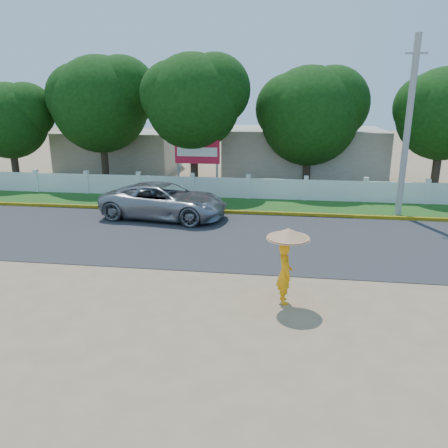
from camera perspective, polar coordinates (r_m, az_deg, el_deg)
name	(u,v)px	position (r m, az deg, el deg)	size (l,w,h in m)	color
ground	(214,287)	(12.75, -1.26, -8.17)	(120.00, 120.00, 0.00)	#9E8460
road	(233,238)	(16.90, 1.18, -1.80)	(60.00, 7.00, 0.02)	#38383A
grass_verge	(245,205)	(21.91, 2.82, 2.51)	(60.00, 3.50, 0.03)	#2D601E
curb	(242,212)	(20.26, 2.38, 1.53)	(40.00, 0.18, 0.16)	yellow
fence	(248,189)	(23.20, 3.17, 4.65)	(40.00, 0.10, 1.10)	silver
building_near	(302,153)	(29.68, 10.21, 9.09)	(10.00, 6.00, 3.20)	#B7AD99
building_far	(120,151)	(32.90, -13.43, 9.26)	(8.00, 5.00, 2.80)	#B7AD99
utility_pole	(408,129)	(21.01, 22.85, 11.37)	(0.28, 0.28, 7.78)	#969693
vehicle	(165,201)	(19.66, -7.77, 3.02)	(2.58, 5.59, 1.55)	#929499
monk_with_parasol	(286,255)	(11.45, 8.15, -3.99)	(1.14, 1.14, 2.06)	#FFA10D
billboard	(197,155)	(24.42, -3.51, 9.03)	(2.50, 0.13, 2.95)	gray
tree_row	(206,111)	(26.02, -2.33, 14.54)	(29.81, 7.31, 7.62)	#473828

